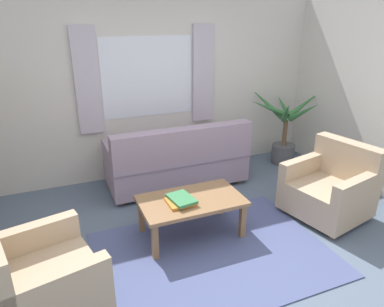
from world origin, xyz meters
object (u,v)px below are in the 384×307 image
coffee_table (191,204)px  armchair_left (36,282)px  couch (178,161)px  armchair_right (331,188)px  potted_plant (284,132)px  book_stack_on_table (181,200)px

coffee_table → armchair_left: bearing=-158.3°
couch → coffee_table: couch is taller
armchair_left → coffee_table: armchair_left is taller
armchair_left → armchair_right: bearing=-96.4°
armchair_left → coffee_table: size_ratio=0.91×
couch → potted_plant: potted_plant is taller
couch → potted_plant: size_ratio=1.46×
coffee_table → book_stack_on_table: 0.16m
coffee_table → book_stack_on_table: bearing=-164.1°
couch → armchair_right: (1.41, -1.41, -0.01)m
coffee_table → book_stack_on_table: book_stack_on_table is taller
coffee_table → book_stack_on_table: size_ratio=3.20×
armchair_right → potted_plant: (0.44, 1.55, 0.17)m
book_stack_on_table → potted_plant: size_ratio=0.26×
couch → book_stack_on_table: size_ratio=5.53×
coffee_table → potted_plant: bearing=31.7°
potted_plant → couch: bearing=-175.7°
armchair_right → book_stack_on_table: armchair_right is taller
coffee_table → book_stack_on_table: (-0.13, -0.04, 0.09)m
armchair_right → coffee_table: (-1.69, 0.24, 0.03)m
coffee_table → armchair_right: bearing=-7.9°
couch → potted_plant: 1.86m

